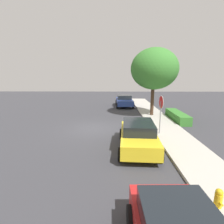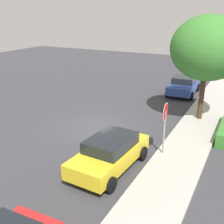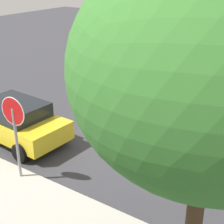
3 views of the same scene
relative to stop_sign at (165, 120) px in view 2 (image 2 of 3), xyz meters
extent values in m
plane|color=#38383D|center=(-1.46, -4.46, -1.83)|extent=(60.00, 60.00, 0.00)
cube|color=#B2ADA3|center=(-1.46, 0.82, -1.76)|extent=(32.00, 2.28, 0.14)
cylinder|color=gray|center=(0.00, 0.00, -0.68)|extent=(0.08, 0.08, 2.30)
cylinder|color=white|center=(0.00, 0.00, 0.39)|extent=(0.84, 0.06, 0.84)
cylinder|color=red|center=(0.00, 0.00, 0.39)|extent=(0.78, 0.07, 0.78)
cube|color=yellow|center=(2.18, -1.71, -1.20)|extent=(4.34, 2.07, 0.66)
cube|color=black|center=(2.07, -1.71, -0.62)|extent=(2.37, 1.73, 0.50)
cylinder|color=black|center=(3.67, -0.89, -1.51)|extent=(0.65, 0.26, 0.64)
cylinder|color=black|center=(3.57, -2.71, -1.51)|extent=(0.65, 0.26, 0.64)
cylinder|color=black|center=(0.79, -0.72, -1.51)|extent=(0.65, 0.26, 0.64)
cylinder|color=black|center=(0.69, -2.54, -1.51)|extent=(0.65, 0.26, 0.64)
cube|color=#2D479E|center=(-10.91, -1.72, -1.21)|extent=(4.25, 2.02, 0.63)
cube|color=black|center=(-10.93, -1.73, -0.64)|extent=(1.92, 1.72, 0.51)
cylinder|color=black|center=(-9.51, -0.73, -1.51)|extent=(0.65, 0.24, 0.64)
cylinder|color=black|center=(-9.45, -2.63, -1.51)|extent=(0.65, 0.24, 0.64)
cylinder|color=black|center=(-12.36, -0.82, -1.51)|extent=(0.65, 0.24, 0.64)
cylinder|color=black|center=(-12.31, -2.72, -1.51)|extent=(0.65, 0.24, 0.64)
cylinder|color=#422D1E|center=(-5.50, 0.63, -0.21)|extent=(0.31, 0.31, 3.25)
ellipsoid|color=#387A2D|center=(-5.50, 0.68, 2.65)|extent=(4.34, 4.34, 3.79)
camera|label=1|loc=(11.07, -3.00, 2.08)|focal=28.00mm
camera|label=2|loc=(11.68, 3.30, 4.71)|focal=45.00mm
camera|label=3|loc=(-7.03, 5.57, 4.09)|focal=55.00mm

